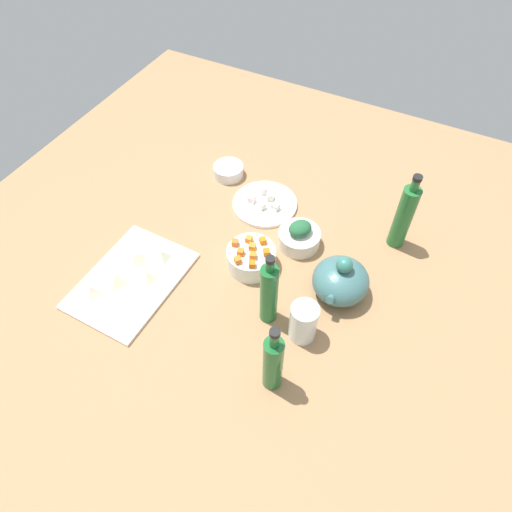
{
  "coord_description": "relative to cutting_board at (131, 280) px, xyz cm",
  "views": [
    {
      "loc": [
        73.1,
        37.48,
        110.73
      ],
      "look_at": [
        0.0,
        0.0,
        8.0
      ],
      "focal_mm": 32.34,
      "sensor_mm": 36.0,
      "label": 1
    }
  ],
  "objects": [
    {
      "name": "bottle_0",
      "position": [
        -48.91,
        62.91,
        10.95
      ],
      "size": [
        5.11,
        5.11,
        26.56
      ],
      "color": "#246C31",
      "rests_on": "tabletop"
    },
    {
      "name": "bowl_small_side",
      "position": [
        -52.43,
        2.57,
        1.49
      ],
      "size": [
        10.26,
        10.26,
        3.99
      ],
      "primitive_type": "cylinder",
      "color": "silver",
      "rests_on": "tabletop"
    },
    {
      "name": "cutting_board",
      "position": [
        0.0,
        0.0,
        0.0
      ],
      "size": [
        34.92,
        25.19,
        1.0
      ],
      "primitive_type": "cube",
      "rotation": [
        0.0,
        0.0,
        -0.02
      ],
      "color": "silver",
      "rests_on": "tabletop"
    },
    {
      "name": "dumpling_1",
      "position": [
        -10.5,
        3.58,
        2.07
      ],
      "size": [
        6.08,
        6.08,
        3.14
      ],
      "primitive_type": "pyramid",
      "rotation": [
        0.0,
        0.0,
        5.51
      ],
      "color": "beige",
      "rests_on": "cutting_board"
    },
    {
      "name": "bowl_greens",
      "position": [
        -34.84,
        36.9,
        2.02
      ],
      "size": [
        12.7,
        12.7,
        5.05
      ],
      "primitive_type": "cylinder",
      "color": "white",
      "rests_on": "tabletop"
    },
    {
      "name": "carrot_cube_6",
      "position": [
        -15.83,
        26.34,
        6.76
      ],
      "size": [
        2.53,
        2.53,
        1.8
      ],
      "primitive_type": "cube",
      "rotation": [
        0.0,
        0.0,
        2.45
      ],
      "color": "orange",
      "rests_on": "bowl_carrots"
    },
    {
      "name": "carrot_cube_4",
      "position": [
        -21.96,
        32.23,
        6.76
      ],
      "size": [
        2.5,
        2.5,
        1.8
      ],
      "primitive_type": "cube",
      "rotation": [
        0.0,
        0.0,
        0.59
      ],
      "color": "orange",
      "rests_on": "bowl_carrots"
    },
    {
      "name": "bowl_carrots",
      "position": [
        -20.83,
        27.8,
        2.68
      ],
      "size": [
        14.2,
        14.2,
        6.36
      ],
      "primitive_type": "cylinder",
      "color": "white",
      "rests_on": "tabletop"
    },
    {
      "name": "tofu_cube_0",
      "position": [
        -43.91,
        24.71,
        1.8
      ],
      "size": [
        2.63,
        2.63,
        2.2
      ],
      "primitive_type": "cube",
      "rotation": [
        0.0,
        0.0,
        2.92
      ],
      "color": "white",
      "rests_on": "plate_tofu"
    },
    {
      "name": "chopped_greens_mound",
      "position": [
        -34.84,
        36.9,
        6.49
      ],
      "size": [
        9.14,
        8.75,
        3.88
      ],
      "primitive_type": "ellipsoid",
      "rotation": [
        0.0,
        0.0,
        2.57
      ],
      "color": "#266039",
      "rests_on": "bowl_greens"
    },
    {
      "name": "carrot_cube_3",
      "position": [
        -18.72,
        25.66,
        6.76
      ],
      "size": [
        2.2,
        2.2,
        1.8
      ],
      "primitive_type": "cube",
      "rotation": [
        0.0,
        0.0,
        0.26
      ],
      "color": "orange",
      "rests_on": "bowl_carrots"
    },
    {
      "name": "drinking_glass_0",
      "position": [
        -6.69,
        50.23,
        5.56
      ],
      "size": [
        7.23,
        7.23,
        12.11
      ],
      "primitive_type": "cylinder",
      "color": "white",
      "rests_on": "tabletop"
    },
    {
      "name": "tabletop",
      "position": [
        -21.05,
        29.35,
        -2.0
      ],
      "size": [
        190.0,
        190.0,
        3.0
      ],
      "primitive_type": "cube",
      "color": "#A37951",
      "rests_on": "ground"
    },
    {
      "name": "dumpling_5",
      "position": [
        8.66,
        -6.43,
        2.04
      ],
      "size": [
        5.73,
        6.16,
        3.08
      ],
      "primitive_type": "pyramid",
      "rotation": [
        0.0,
        0.0,
        1.88
      ],
      "color": "beige",
      "rests_on": "cutting_board"
    },
    {
      "name": "bottle_2",
      "position": [
        8.73,
        48.99,
        9.73
      ],
      "size": [
        4.79,
        4.79,
        24.67
      ],
      "color": "#1D632C",
      "rests_on": "tabletop"
    },
    {
      "name": "dumpling_0",
      "position": [
        -6.44,
        -2.45,
        1.94
      ],
      "size": [
        5.37,
        5.81,
        2.89
      ],
      "primitive_type": "pyramid",
      "rotation": [
        0.0,
        0.0,
        4.48
      ],
      "color": "beige",
      "rests_on": "cutting_board"
    },
    {
      "name": "carrot_cube_0",
      "position": [
        -23.97,
        25.55,
        6.76
      ],
      "size": [
        1.94,
        1.94,
        1.8
      ],
      "primitive_type": "cube",
      "rotation": [
        0.0,
        0.0,
        1.65
      ],
      "color": "orange",
      "rests_on": "bowl_carrots"
    },
    {
      "name": "carrot_cube_1",
      "position": [
        -20.63,
        22.61,
        6.76
      ],
      "size": [
        2.3,
        2.3,
        1.8
      ],
      "primitive_type": "cube",
      "rotation": [
        0.0,
        0.0,
        0.34
      ],
      "color": "orange",
      "rests_on": "bowl_carrots"
    },
    {
      "name": "bottle_1",
      "position": [
        -7.58,
        39.94,
        10.42
      ],
      "size": [
        4.67,
        4.67,
        25.24
      ],
      "color": "#1D662F",
      "rests_on": "tabletop"
    },
    {
      "name": "teapot",
      "position": [
        -23.61,
        53.99,
        5.06
      ],
      "size": [
        17.4,
        15.53,
        14.65
      ],
      "color": "#3F6D6E",
      "rests_on": "tabletop"
    },
    {
      "name": "carrot_cube_2",
      "position": [
        -19.2,
        29.55,
        6.76
      ],
      "size": [
        2.26,
        2.26,
        1.8
      ],
      "primitive_type": "cube",
      "rotation": [
        0.0,
        0.0,
        0.31
      ],
      "color": "orange",
      "rests_on": "bowl_carrots"
    },
    {
      "name": "tofu_cube_4",
      "position": [
        -48.73,
        17.77,
        1.8
      ],
      "size": [
        3.0,
        3.0,
        2.2
      ],
      "primitive_type": "cube",
      "rotation": [
        0.0,
        0.0,
        1.06
      ],
      "color": "white",
      "rests_on": "plate_tofu"
    },
    {
      "name": "carrot_cube_8",
      "position": [
        -16.39,
        30.53,
        6.76
      ],
      "size": [
        2.38,
        2.38,
        1.8
      ],
      "primitive_type": "cube",
      "rotation": [
        0.0,
        0.0,
        0.42
      ],
      "color": "orange",
      "rests_on": "bowl_carrots"
    },
    {
      "name": "plate_tofu",
      "position": [
        -44.95,
        20.35,
        0.1
      ],
      "size": [
        21.09,
        21.09,
        1.2
      ],
      "primitive_type": "cylinder",
      "color": "white",
      "rests_on": "tabletop"
    },
    {
      "name": "tofu_cube_3",
      "position": [
        -42.4,
        20.57,
        1.8
      ],
      "size": [
        2.96,
        2.96,
        2.2
      ],
      "primitive_type": "cube",
      "rotation": [
        0.0,
        0.0,
        1.1
      ],
      "color": "white",
      "rests_on": "plate_tofu"
    },
    {
      "name": "carrot_cube_7",
      "position": [
        -21.96,
        27.68,
        6.76
      ],
      "size": [
        2.21,
        2.21,
        1.8
      ],
      "primitive_type": "cube",
      "rotation": [
        0.0,
        0.0,
        1.84
      ],
      "color": "orange",
      "rests_on": "bowl_carrots"
    },
    {
      "name": "dumpling_4",
      "position": [
        11.94,
        -0.88,
        1.6
      ],
      "size": [
        5.92,
        6.37,
        2.19
      ],
      "primitive_type": "pyramid",
      "rotation": [
        0.0,
        0.0,
        1.43
      ],
      "color": "beige",
      "rests_on": "cutting_board"
    },
    {
      "name": "dumpling_3",
      "position": [
        -2.59,
        4.12,
        1.75
      ],
      "size": [
        5.96,
        5.87,
        2.5
      ],
      "primitive_type": "pyramid",
      "rotation": [
        0.0,
        0.0,
        0.5
      ],
      "color": "beige",
      "rests_on": "cutting_board"
    },
    {
      "name": "carrot_cube_5",
      "position": [
        -25.35,
        29.59,
        6.76
      ],
      "size": [
        2.54,
        2.54,
        1.8
      ],
      "primitive_type": "cube",
      "rotation": [
        0.0,
        0.0,
        2.31
      ],
      "color": "orange",
      "rests_on": "bowl_carrots"
    },
    {
      "name": "dumpling_2",
      "position": [
        2.6,
        -2.87,
        1.92
      ],
      "size": [
        6.18,
        6.34,
        2.84
      ],
      "primitive_type": "pyramid",
      "rotation": [
        0.0,
        0.0,
        5.03
      ],
      "color": "beige",
      "rests_on": "cutting_board"
    },
    {
      "name": "tofu_cube_2",
      "position": [
        -43.55,
        16.19,
        1.8
      ],
      "size": [
        2.22,
        2.22,
        2.2
      ],
      "primitive_type": "cube",
      "rotation": [
        0.0,
        0.0,
        0.01
      ],
      "color": "white",
      "rests_on": "plate_tofu"
    },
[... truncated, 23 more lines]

